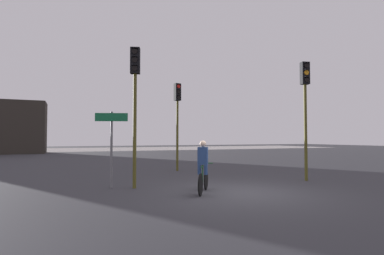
{
  "coord_description": "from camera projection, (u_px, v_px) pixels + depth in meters",
  "views": [
    {
      "loc": [
        -4.99,
        -8.07,
        1.69
      ],
      "look_at": [
        0.5,
        5.0,
        2.2
      ],
      "focal_mm": 28.0,
      "sensor_mm": 36.0,
      "label": 1
    }
  ],
  "objects": [
    {
      "name": "traffic_light_center",
      "position": [
        177.0,
        110.0,
        15.66
      ],
      "size": [
        0.36,
        0.38,
        4.56
      ],
      "rotation": [
        0.0,
        0.0,
        3.33
      ],
      "color": "#4C4719",
      "rests_on": "ground"
    },
    {
      "name": "traffic_light_near_left",
      "position": [
        135.0,
        91.0,
        10.23
      ],
      "size": [
        0.38,
        0.4,
        4.81
      ],
      "rotation": [
        0.0,
        0.0,
        2.8
      ],
      "color": "#4C4719",
      "rests_on": "ground"
    },
    {
      "name": "direction_sign_post",
      "position": [
        111.0,
        138.0,
        10.19
      ],
      "size": [
        1.05,
        0.38,
        2.6
      ],
      "rotation": [
        0.0,
        0.0,
        2.81
      ],
      "color": "slate",
      "rests_on": "ground"
    },
    {
      "name": "traffic_light_near_right",
      "position": [
        305.0,
        98.0,
        12.04
      ],
      "size": [
        0.37,
        0.39,
        4.77
      ],
      "rotation": [
        0.0,
        0.0,
        2.89
      ],
      "color": "#4C4719",
      "rests_on": "ground"
    },
    {
      "name": "water_strip",
      "position": [
        101.0,
        149.0,
        46.01
      ],
      "size": [
        80.0,
        16.0,
        0.01
      ],
      "primitive_type": "cube",
      "color": "#9E937F",
      "rests_on": "ground"
    },
    {
      "name": "cyclist",
      "position": [
        203.0,
        166.0,
        9.24
      ],
      "size": [
        1.0,
        1.43,
        1.62
      ],
      "rotation": [
        0.0,
        0.0,
        -0.6
      ],
      "color": "black",
      "rests_on": "ground"
    },
    {
      "name": "ground_plane",
      "position": [
        239.0,
        193.0,
        9.31
      ],
      "size": [
        120.0,
        120.0,
        0.0
      ],
      "primitive_type": "plane",
      "color": "#333338"
    }
  ]
}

